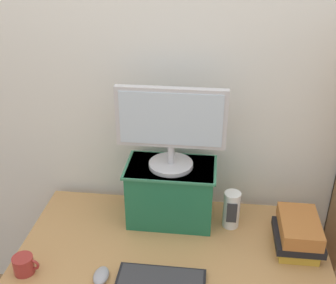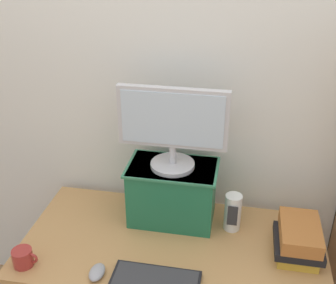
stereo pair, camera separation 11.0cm
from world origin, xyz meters
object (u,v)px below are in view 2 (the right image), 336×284
Objects in this scene: desk at (173,256)px; desk_speaker at (233,212)px; riser_box at (172,192)px; computer_mouse at (97,272)px; book_stack at (298,240)px; computer_monitor at (173,125)px; keyboard at (156,280)px; coffee_mug at (23,258)px.

desk_speaker is at bearing 32.10° from desk.
riser_box reaches higher than desk_speaker.
book_stack reaches higher than computer_mouse.
keyboard is at bearing -88.78° from computer_monitor.
coffee_mug is at bearing -179.40° from keyboard.
desk_speaker is (-0.30, 0.13, 0.02)m from book_stack.
keyboard is (-0.03, -0.25, 0.09)m from desk.
computer_monitor is 0.76m from book_stack.
book_stack is (0.56, 0.04, 0.16)m from desk.
desk_speaker is (0.30, -0.03, -0.42)m from computer_monitor.
computer_monitor is 0.52m from desk_speaker.
desk is 0.67m from coffee_mug.
keyboard is at bearing 0.60° from coffee_mug.
riser_box is at bearing 91.22° from keyboard.
desk_speaker is at bearing 54.98° from keyboard.
computer_mouse is 0.55× the size of desk_speaker.
book_stack is 2.31× the size of coffee_mug.
desk_speaker is (0.26, 0.17, 0.17)m from desk.
computer_monitor is 0.71m from computer_mouse.
riser_box is 4.17× the size of computer_mouse.
computer_monitor is at bearing 174.95° from desk_speaker.
computer_monitor reaches higher than book_stack.
riser_box reaches higher than computer_mouse.
desk is at bearing -176.05° from book_stack.
computer_mouse is (-0.28, -0.26, 0.10)m from desk.
computer_mouse reaches higher than keyboard.
desk_speaker reaches higher than coffee_mug.
computer_monitor is 0.87m from coffee_mug.
coffee_mug is at bearing -165.94° from book_stack.
desk is 2.79× the size of computer_monitor.
riser_box is at bearing 165.51° from book_stack.
book_stack is at bearing -23.03° from desk_speaker.
computer_mouse is 0.91× the size of coffee_mug.
coffee_mug is (-0.33, 0.00, 0.02)m from computer_mouse.
desk_speaker is (0.29, 0.41, 0.08)m from keyboard.
coffee_mug is (-1.17, -0.29, -0.04)m from book_stack.
keyboard is (0.01, -0.44, -0.51)m from computer_monitor.
computer_monitor is at bearing 91.22° from keyboard.
keyboard is 0.51m from desk_speaker.
computer_mouse is 0.33m from coffee_mug.
book_stack is (0.60, -0.15, -0.08)m from riser_box.
computer_mouse is at bearing -0.18° from coffee_mug.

